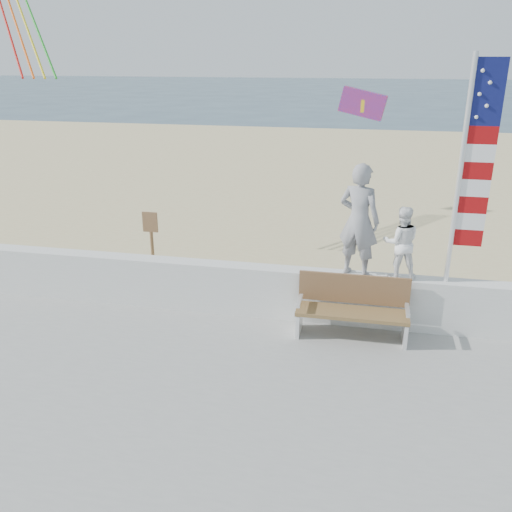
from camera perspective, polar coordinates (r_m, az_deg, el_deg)
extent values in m
plane|color=#2A4454|center=(8.20, -4.02, -13.16)|extent=(220.00, 220.00, 0.00)
cube|color=beige|center=(16.31, 4.45, 4.40)|extent=(90.00, 40.00, 0.08)
cube|color=silver|center=(9.60, -0.93, -3.54)|extent=(30.00, 0.35, 0.90)
imported|color=gray|center=(8.92, 10.79, 3.70)|extent=(0.80, 0.67, 1.87)
imported|color=white|center=(9.04, 15.02, 1.37)|extent=(0.64, 0.52, 1.21)
cube|color=olive|center=(8.91, 10.07, -5.93)|extent=(1.80, 0.50, 0.06)
cube|color=brown|center=(9.03, 10.26, -3.42)|extent=(1.80, 0.05, 0.50)
cube|color=white|center=(9.07, 4.57, -6.88)|extent=(0.06, 0.50, 0.40)
cube|color=white|center=(8.85, 4.60, -4.72)|extent=(0.06, 0.45, 0.05)
cube|color=white|center=(9.05, 15.40, -7.66)|extent=(0.06, 0.50, 0.40)
cube|color=silver|center=(8.83, 15.66, -5.51)|extent=(0.06, 0.45, 0.05)
cylinder|color=white|center=(8.83, 20.66, 8.04)|extent=(0.08, 0.08, 3.50)
cube|color=#0F1451|center=(8.72, 23.28, 15.58)|extent=(0.44, 0.02, 0.95)
cube|color=#9E0A0C|center=(9.12, 21.38, 1.81)|extent=(0.44, 0.02, 0.26)
cube|color=white|center=(9.04, 21.59, 3.39)|extent=(0.44, 0.02, 0.26)
cube|color=#9E0A0C|center=(8.97, 21.81, 5.00)|extent=(0.44, 0.02, 0.26)
cube|color=white|center=(8.91, 22.03, 6.64)|extent=(0.44, 0.02, 0.26)
cube|color=#9E0A0C|center=(8.86, 22.26, 8.29)|extent=(0.44, 0.02, 0.26)
cube|color=white|center=(8.82, 22.49, 9.97)|extent=(0.44, 0.02, 0.26)
cube|color=#9E0A0C|center=(8.78, 22.72, 11.65)|extent=(0.44, 0.02, 0.26)
sphere|color=white|center=(8.71, 22.18, 13.39)|extent=(0.06, 0.06, 0.06)
sphere|color=white|center=(8.72, 23.12, 14.33)|extent=(0.06, 0.06, 0.06)
sphere|color=white|center=(8.69, 22.47, 15.47)|extent=(0.06, 0.06, 0.06)
sphere|color=white|center=(8.70, 23.42, 16.41)|extent=(0.06, 0.06, 0.06)
sphere|color=white|center=(8.67, 22.77, 17.56)|extent=(0.06, 0.06, 0.06)
cube|color=red|center=(12.66, 11.18, 15.49)|extent=(1.09, 0.39, 0.73)
cube|color=yellow|center=(12.66, 11.86, 15.22)|extent=(0.38, 0.28, 0.27)
cylinder|color=red|center=(14.94, -25.34, 23.01)|extent=(2.35, 2.55, 3.25)
cylinder|color=#FF5C10|center=(14.81, -24.58, 23.16)|extent=(2.42, 2.55, 3.25)
cylinder|color=yellow|center=(14.68, -23.81, 23.30)|extent=(2.50, 2.55, 3.25)
cylinder|color=#19971F|center=(14.56, -23.02, 23.44)|extent=(2.58, 2.55, 3.25)
cylinder|color=olive|center=(11.47, -10.84, 0.45)|extent=(0.07, 0.07, 1.20)
cube|color=#8C6543|center=(11.25, -11.09, 3.53)|extent=(0.32, 0.03, 0.42)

